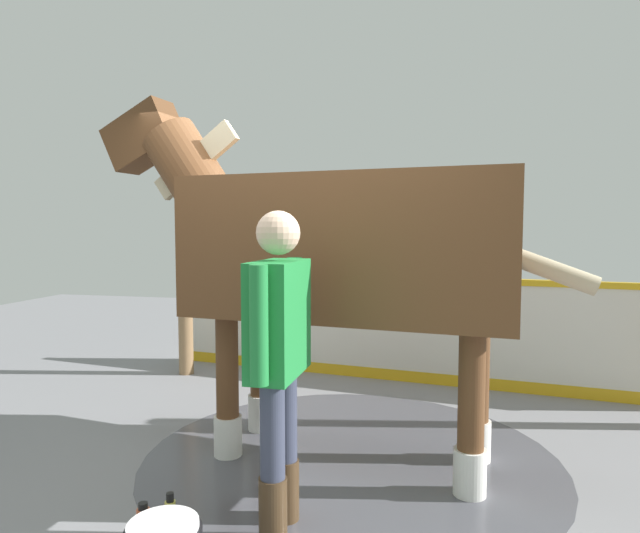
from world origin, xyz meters
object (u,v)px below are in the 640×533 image
handler (279,348)px  bottle_shampoo (170,518)px  bottle_spray (143,522)px  horse (335,249)px

handler → bottle_shampoo: size_ratio=6.78×
bottle_shampoo → handler: bearing=-158.0°
bottle_shampoo → bottle_spray: size_ratio=1.35×
handler → bottle_spray: (0.68, 0.23, -0.91)m
bottle_shampoo → bottle_spray: (0.15, 0.01, -0.03)m
handler → bottle_shampoo: (0.53, 0.21, -0.88)m
handler → bottle_spray: 1.16m
bottle_shampoo → bottle_spray: bearing=4.5°
horse → bottle_shampoo: size_ratio=14.08×
horse → bottle_spray: horse is taller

